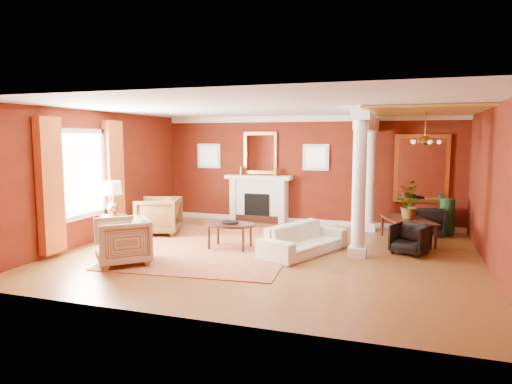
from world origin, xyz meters
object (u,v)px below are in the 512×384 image
(armchair_leopard, at_px, (159,214))
(coffee_table, at_px, (230,225))
(sofa, at_px, (304,234))
(dining_table, at_px, (409,224))
(side_table, at_px, (113,203))
(armchair_stripe, at_px, (122,239))

(armchair_leopard, height_order, coffee_table, armchair_leopard)
(sofa, height_order, coffee_table, sofa)
(coffee_table, distance_m, dining_table, 3.99)
(side_table, bearing_deg, sofa, 7.67)
(sofa, xyz_separation_m, side_table, (-4.05, -0.55, 0.52))
(side_table, bearing_deg, armchair_leopard, 75.26)
(sofa, relative_size, side_table, 1.46)
(side_table, distance_m, dining_table, 6.49)
(sofa, distance_m, armchair_leopard, 3.79)
(armchair_stripe, xyz_separation_m, side_table, (-1.06, 1.24, 0.45))
(side_table, relative_size, dining_table, 0.93)
(armchair_leopard, relative_size, coffee_table, 0.92)
(armchair_stripe, bearing_deg, sofa, 77.77)
(armchair_leopard, bearing_deg, dining_table, 83.19)
(sofa, bearing_deg, armchair_leopard, 102.23)
(armchair_stripe, height_order, coffee_table, armchair_stripe)
(coffee_table, relative_size, dining_table, 0.73)
(sofa, xyz_separation_m, dining_table, (1.99, 1.76, 0.02))
(coffee_table, bearing_deg, side_table, -169.27)
(coffee_table, bearing_deg, dining_table, 27.37)
(armchair_stripe, xyz_separation_m, dining_table, (4.98, 3.54, -0.05))
(sofa, xyz_separation_m, armchair_leopard, (-3.72, 0.74, 0.10))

